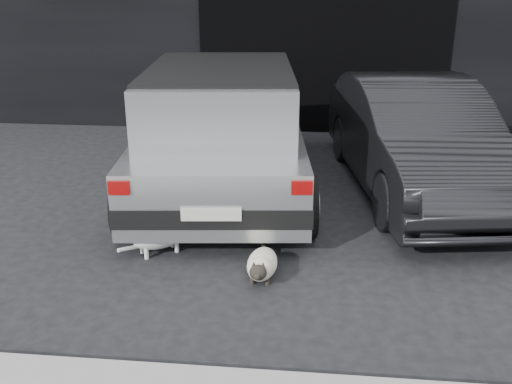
# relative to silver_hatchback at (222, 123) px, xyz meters

# --- Properties ---
(ground) EXTENTS (80.00, 80.00, 0.00)m
(ground) POSITION_rel_silver_hatchback_xyz_m (0.20, -1.10, -0.83)
(ground) COLOR black
(ground) RESTS_ON ground
(garage_opening) EXTENTS (4.00, 0.10, 2.60)m
(garage_opening) POSITION_rel_silver_hatchback_xyz_m (1.20, 2.89, 0.47)
(garage_opening) COLOR black
(garage_opening) RESTS_ON ground
(silver_hatchback) EXTENTS (2.37, 4.29, 1.52)m
(silver_hatchback) POSITION_rel_silver_hatchback_xyz_m (0.00, 0.00, 0.00)
(silver_hatchback) COLOR #ADB0B2
(silver_hatchback) RESTS_ON ground
(second_car) EXTENTS (2.02, 4.24, 1.34)m
(second_car) POSITION_rel_silver_hatchback_xyz_m (2.31, 0.21, -0.16)
(second_car) COLOR black
(second_car) RESTS_ON ground
(cat_siamese) EXTENTS (0.28, 0.79, 0.27)m
(cat_siamese) POSITION_rel_silver_hatchback_xyz_m (0.68, -2.19, -0.71)
(cat_siamese) COLOR beige
(cat_siamese) RESTS_ON ground
(cat_white) EXTENTS (0.64, 0.52, 0.35)m
(cat_white) POSITION_rel_silver_hatchback_xyz_m (-0.31, -1.78, -0.66)
(cat_white) COLOR silver
(cat_white) RESTS_ON ground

